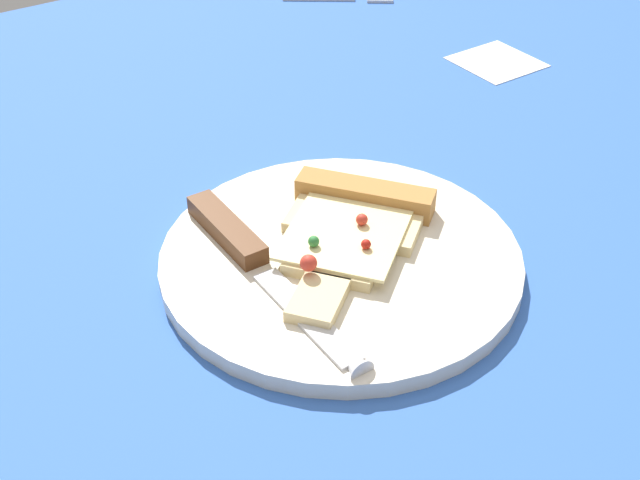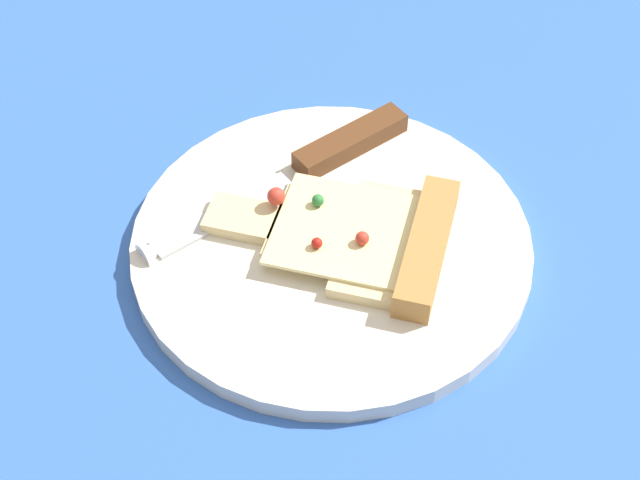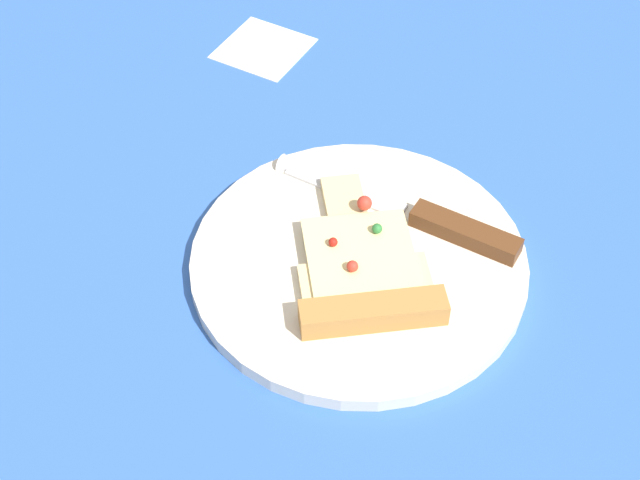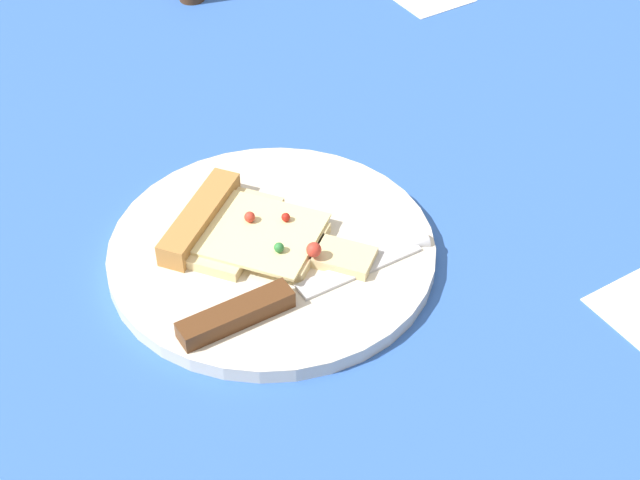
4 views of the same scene
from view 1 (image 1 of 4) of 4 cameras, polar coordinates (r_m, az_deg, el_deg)
name	(u,v)px [view 1 (image 1 of 4)]	position (r cm, az deg, el deg)	size (l,w,h in cm)	color
ground_plane	(416,287)	(69.18, 6.57, -3.23)	(149.36, 149.36, 3.00)	#3360B7
plate	(341,259)	(68.08, 1.42, -1.32)	(29.34, 29.34, 1.43)	silver
pizza_slice	(350,227)	(69.16, 2.05, 0.91)	(16.74, 18.57, 2.64)	beige
knife	(255,259)	(66.14, -4.47, -1.30)	(24.02, 2.36, 2.45)	silver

